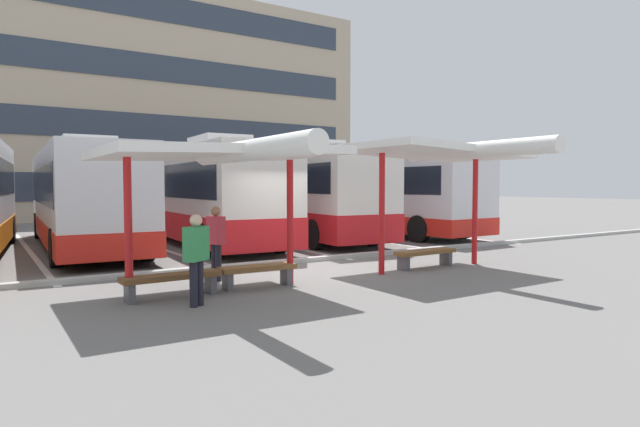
{
  "coord_description": "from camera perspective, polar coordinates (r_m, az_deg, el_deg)",
  "views": [
    {
      "loc": [
        -6.9,
        -11.37,
        2.07
      ],
      "look_at": [
        2.29,
        2.92,
        1.19
      ],
      "focal_mm": 29.88,
      "sensor_mm": 36.0,
      "label": 1
    }
  ],
  "objects": [
    {
      "name": "lane_stripe_4",
      "position": [
        22.79,
        0.59,
        -2.24
      ],
      "size": [
        0.16,
        14.0,
        0.01
      ],
      "primitive_type": "cube",
      "color": "white",
      "rests_on": "ground"
    },
    {
      "name": "coach_bus_3",
      "position": [
        20.87,
        -2.32,
        1.96
      ],
      "size": [
        3.31,
        10.55,
        3.7
      ],
      "color": "silver",
      "rests_on": "ground"
    },
    {
      "name": "terminal_building",
      "position": [
        42.13,
        -23.39,
        9.99
      ],
      "size": [
        34.96,
        15.4,
        17.54
      ],
      "color": "tan",
      "rests_on": "ground"
    },
    {
      "name": "platform_kerb",
      "position": [
        14.24,
        -3.43,
        -5.15
      ],
      "size": [
        44.0,
        0.24,
        0.12
      ],
      "primitive_type": "cube",
      "color": "#ADADA8",
      "rests_on": "ground"
    },
    {
      "name": "bench_0",
      "position": [
        10.25,
        -15.6,
        -6.86
      ],
      "size": [
        1.84,
        0.5,
        0.45
      ],
      "color": "brown",
      "rests_on": "ground"
    },
    {
      "name": "ground_plane",
      "position": [
        13.46,
        -1.5,
        -5.87
      ],
      "size": [
        160.0,
        160.0,
        0.0
      ],
      "primitive_type": "plane",
      "color": "slate"
    },
    {
      "name": "waiting_shelter_0",
      "position": [
        10.21,
        -10.54,
        6.14
      ],
      "size": [
        4.29,
        5.37,
        2.85
      ],
      "color": "red",
      "rests_on": "ground"
    },
    {
      "name": "coach_bus_1",
      "position": [
        19.44,
        -24.11,
        1.49
      ],
      "size": [
        2.98,
        12.05,
        3.56
      ],
      "color": "silver",
      "rests_on": "ground"
    },
    {
      "name": "coach_bus_2",
      "position": [
        19.11,
        -11.92,
        1.8
      ],
      "size": [
        3.05,
        10.18,
        3.7
      ],
      "color": "silver",
      "rests_on": "ground"
    },
    {
      "name": "bench_1",
      "position": [
        10.99,
        -6.68,
        -6.14
      ],
      "size": [
        1.61,
        0.47,
        0.45
      ],
      "color": "brown",
      "rests_on": "ground"
    },
    {
      "name": "lane_stripe_2",
      "position": [
        19.73,
        -17.79,
        -3.19
      ],
      "size": [
        0.16,
        14.0,
        0.01
      ],
      "primitive_type": "cube",
      "color": "white",
      "rests_on": "ground"
    },
    {
      "name": "bench_2",
      "position": [
        13.76,
        11.22,
        -4.31
      ],
      "size": [
        1.84,
        0.49,
        0.45
      ],
      "color": "brown",
      "rests_on": "ground"
    },
    {
      "name": "waiting_passenger_1",
      "position": [
        9.37,
        -13.11,
        -4.22
      ],
      "size": [
        0.51,
        0.43,
        1.59
      ],
      "color": "black",
      "rests_on": "ground"
    },
    {
      "name": "coach_bus_4",
      "position": [
        23.86,
        4.81,
        2.15
      ],
      "size": [
        3.19,
        12.37,
        3.69
      ],
      "color": "silver",
      "rests_on": "ground"
    },
    {
      "name": "waiting_shelter_1",
      "position": [
        13.34,
        12.75,
        6.23
      ],
      "size": [
        4.18,
        4.97,
        3.08
      ],
      "color": "red",
      "rests_on": "ground"
    },
    {
      "name": "lane_stripe_1",
      "position": [
        19.12,
        -28.64,
        -3.6
      ],
      "size": [
        0.16,
        14.0,
        0.01
      ],
      "primitive_type": "cube",
      "color": "white",
      "rests_on": "ground"
    },
    {
      "name": "lane_stripe_5",
      "position": [
        25.02,
        7.72,
        -1.8
      ],
      "size": [
        0.16,
        14.0,
        0.01
      ],
      "primitive_type": "cube",
      "color": "white",
      "rests_on": "ground"
    },
    {
      "name": "lane_stripe_3",
      "position": [
        20.99,
        -7.93,
        -2.71
      ],
      "size": [
        0.16,
        14.0,
        0.01
      ],
      "primitive_type": "cube",
      "color": "white",
      "rests_on": "ground"
    },
    {
      "name": "waiting_passenger_0",
      "position": [
        11.82,
        -11.07,
        -2.58
      ],
      "size": [
        0.28,
        0.49,
        1.63
      ],
      "color": "black",
      "rests_on": "ground"
    }
  ]
}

